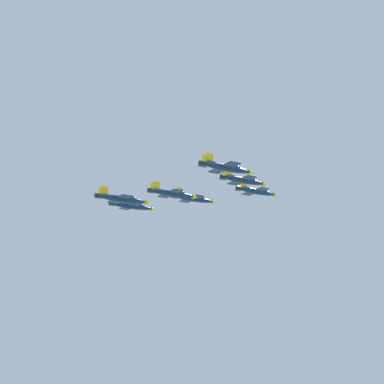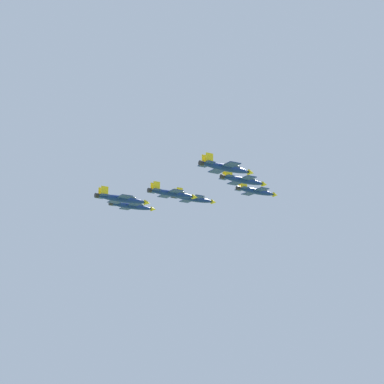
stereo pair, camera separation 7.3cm
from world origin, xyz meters
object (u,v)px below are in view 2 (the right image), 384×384
at_px(jet_left_wingman, 194,199).
at_px(jet_trailing, 122,199).
at_px(jet_right_wingman, 244,180).
at_px(jet_slot_rear, 172,193).
at_px(jet_lead, 257,191).
at_px(jet_left_outer, 132,206).
at_px(jet_right_outer, 226,168).

xyz_separation_m(jet_left_wingman, jet_trailing, (-6.95, -37.16, -8.00)).
bearing_deg(jet_right_wingman, jet_slot_rear, 140.12).
distance_m(jet_lead, jet_slot_rear, 35.26).
xyz_separation_m(jet_left_wingman, jet_left_outer, (-21.94, -6.30, -1.99)).
bearing_deg(jet_left_outer, jet_right_wingman, -68.36).
distance_m(jet_lead, jet_right_wingman, 22.94).
bearing_deg(jet_right_outer, jet_slot_rear, 90.72).
bearing_deg(jet_right_outer, jet_left_outer, 90.72).
relative_size(jet_right_wingman, jet_trailing, 1.00).
bearing_deg(jet_trailing, jet_slot_rear, -0.27).
relative_size(jet_right_outer, jet_trailing, 0.99).
xyz_separation_m(jet_left_outer, jet_right_outer, (49.25, -32.75, -1.17)).
bearing_deg(jet_lead, jet_left_outer, 138.60).
xyz_separation_m(jet_right_wingman, jet_right_outer, (2.68, -22.67, -2.77)).
distance_m(jet_left_wingman, jet_right_outer, 47.75).
height_order(jet_right_wingman, jet_right_outer, jet_right_wingman).
relative_size(jet_lead, jet_right_outer, 1.05).
bearing_deg(jet_lead, jet_right_outer, -140.67).
relative_size(jet_left_wingman, jet_right_outer, 1.06).
height_order(jet_left_wingman, jet_left_outer, jet_left_wingman).
relative_size(jet_left_wingman, jet_left_outer, 1.01).
distance_m(jet_right_wingman, jet_left_outer, 47.67).
bearing_deg(jet_left_outer, jet_right_outer, -89.78).
height_order(jet_slot_rear, jet_trailing, jet_slot_rear).
distance_m(jet_left_wingman, jet_left_outer, 22.92).
height_order(jet_lead, jet_right_wingman, jet_lead).
xyz_separation_m(jet_lead, jet_left_wingman, (-21.94, -6.30, -1.88)).
distance_m(jet_left_outer, jet_right_outer, 59.16).
xyz_separation_m(jet_right_wingman, jet_left_outer, (-46.57, 10.08, -1.60)).
bearing_deg(jet_right_wingman, jet_trailing, 157.46).
bearing_deg(jet_left_outer, jet_lead, -40.14).
height_order(jet_left_wingman, jet_right_wingman, jet_left_wingman).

